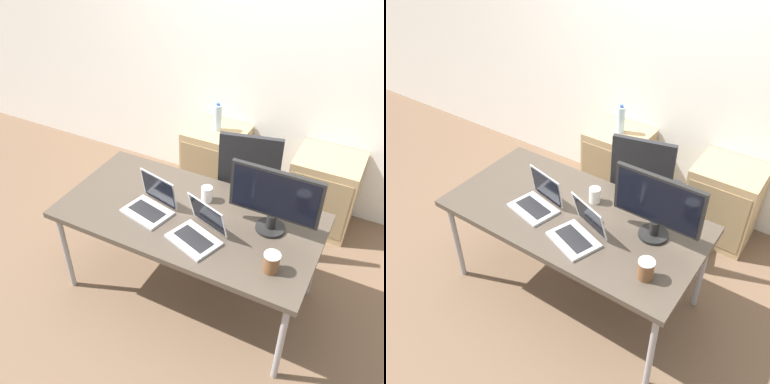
{
  "view_description": "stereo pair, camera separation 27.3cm",
  "coord_description": "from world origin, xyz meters",
  "views": [
    {
      "loc": [
        1.01,
        -1.88,
        2.53
      ],
      "look_at": [
        0.0,
        0.04,
        0.88
      ],
      "focal_mm": 40.0,
      "sensor_mm": 36.0,
      "label": 1
    },
    {
      "loc": [
        1.24,
        -1.74,
        2.53
      ],
      "look_at": [
        0.0,
        0.04,
        0.88
      ],
      "focal_mm": 40.0,
      "sensor_mm": 36.0,
      "label": 2
    }
  ],
  "objects": [
    {
      "name": "office_chair",
      "position": [
        0.16,
        0.72,
        0.41
      ],
      "size": [
        0.58,
        0.61,
        1.09
      ],
      "color": "#232326",
      "rests_on": "ground_plane"
    },
    {
      "name": "monitor",
      "position": [
        0.52,
        0.11,
        0.97
      ],
      "size": [
        0.56,
        0.19,
        0.44
      ],
      "color": "black",
      "rests_on": "desk"
    },
    {
      "name": "desk",
      "position": [
        0.0,
        0.0,
        0.69
      ],
      "size": [
        1.71,
        0.87,
        0.73
      ],
      "color": "#473D33",
      "rests_on": "ground_plane"
    },
    {
      "name": "laptop_right",
      "position": [
        0.15,
        -0.17,
        0.78
      ],
      "size": [
        0.35,
        0.36,
        0.23
      ],
      "color": "silver",
      "rests_on": "desk"
    },
    {
      "name": "coffee_cup_brown",
      "position": [
        0.63,
        -0.22,
        0.79
      ],
      "size": [
        0.09,
        0.09,
        0.12
      ],
      "color": "brown",
      "rests_on": "desk"
    },
    {
      "name": "water_bottle",
      "position": [
        -0.35,
        1.2,
        0.8
      ],
      "size": [
        0.07,
        0.07,
        0.26
      ],
      "color": "silver",
      "rests_on": "cabinet_left"
    },
    {
      "name": "mouse",
      "position": [
        0.18,
        0.01,
        0.75
      ],
      "size": [
        0.04,
        0.06,
        0.03
      ],
      "color": "silver",
      "rests_on": "desk"
    },
    {
      "name": "cabinet_left",
      "position": [
        -0.35,
        1.2,
        0.34
      ],
      "size": [
        0.53,
        0.46,
        0.68
      ],
      "color": "tan",
      "rests_on": "ground_plane"
    },
    {
      "name": "cabinet_right",
      "position": [
        0.65,
        1.2,
        0.34
      ],
      "size": [
        0.53,
        0.46,
        0.68
      ],
      "color": "tan",
      "rests_on": "ground_plane"
    },
    {
      "name": "coffee_cup_white",
      "position": [
        0.04,
        0.18,
        0.78
      ],
      "size": [
        0.08,
        0.08,
        0.11
      ],
      "color": "white",
      "rests_on": "desk"
    },
    {
      "name": "ground_plane",
      "position": [
        0.0,
        0.0,
        0.0
      ],
      "size": [
        14.0,
        14.0,
        0.0
      ],
      "primitive_type": "plane",
      "color": "brown"
    },
    {
      "name": "laptop_left",
      "position": [
        -0.24,
        -0.08,
        0.78
      ],
      "size": [
        0.34,
        0.31,
        0.23
      ],
      "color": "silver",
      "rests_on": "desk"
    },
    {
      "name": "wall_back",
      "position": [
        0.0,
        1.46,
        1.3
      ],
      "size": [
        10.0,
        0.05,
        2.6
      ],
      "color": "white",
      "rests_on": "ground_plane"
    }
  ]
}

